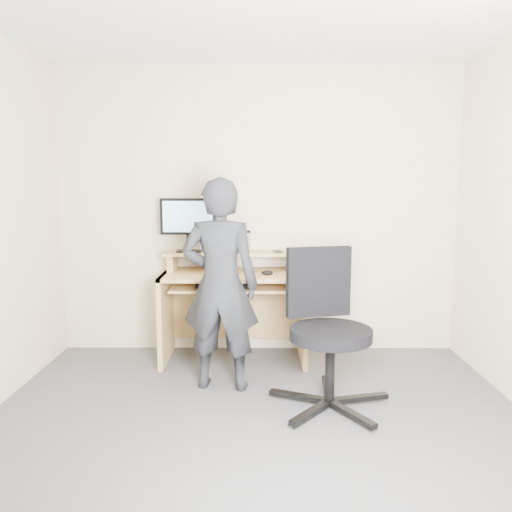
{
  "coord_description": "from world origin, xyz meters",
  "views": [
    {
      "loc": [
        0.01,
        -2.66,
        1.47
      ],
      "look_at": [
        -0.01,
        1.05,
        0.95
      ],
      "focal_mm": 35.0,
      "sensor_mm": 36.0,
      "label": 1
    }
  ],
  "objects_px": {
    "office_chair": "(326,323)",
    "person": "(220,285)",
    "desk": "(235,295)",
    "monitor": "(189,220)"
  },
  "relations": [
    {
      "from": "office_chair",
      "to": "person",
      "type": "relative_size",
      "value": 0.67
    },
    {
      "from": "person",
      "to": "desk",
      "type": "bearing_deg",
      "value": -89.69
    },
    {
      "from": "monitor",
      "to": "office_chair",
      "type": "relative_size",
      "value": 0.47
    },
    {
      "from": "monitor",
      "to": "person",
      "type": "relative_size",
      "value": 0.32
    },
    {
      "from": "monitor",
      "to": "office_chair",
      "type": "bearing_deg",
      "value": -41.72
    },
    {
      "from": "desk",
      "to": "monitor",
      "type": "relative_size",
      "value": 2.48
    },
    {
      "from": "monitor",
      "to": "person",
      "type": "distance_m",
      "value": 0.88
    },
    {
      "from": "desk",
      "to": "person",
      "type": "distance_m",
      "value": 0.7
    },
    {
      "from": "monitor",
      "to": "office_chair",
      "type": "height_order",
      "value": "monitor"
    },
    {
      "from": "monitor",
      "to": "person",
      "type": "bearing_deg",
      "value": -64.57
    }
  ]
}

